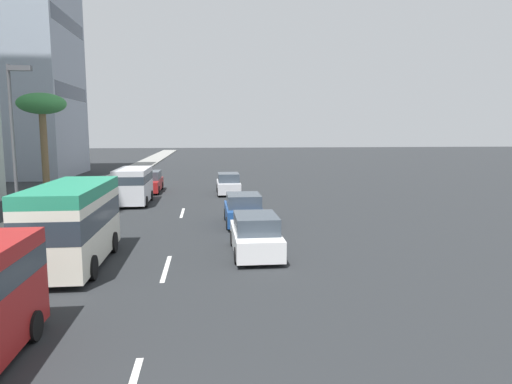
% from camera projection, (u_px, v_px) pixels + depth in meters
% --- Properties ---
extents(ground_plane, '(198.00, 198.00, 0.00)m').
position_uv_depth(ground_plane, '(188.00, 194.00, 35.96)').
color(ground_plane, '#26282B').
extents(sidewalk_right, '(162.00, 3.34, 0.15)m').
position_uv_depth(sidewalk_right, '(88.00, 194.00, 35.13)').
color(sidewalk_right, gray).
rests_on(sidewalk_right, ground_plane).
extents(lane_stripe_mid, '(3.20, 0.16, 0.01)m').
position_uv_depth(lane_stripe_mid, '(166.00, 268.00, 16.46)').
color(lane_stripe_mid, silver).
rests_on(lane_stripe_mid, ground_plane).
extents(lane_stripe_far, '(3.20, 0.16, 0.01)m').
position_uv_depth(lane_stripe_far, '(182.00, 213.00, 27.57)').
color(lane_stripe_far, silver).
rests_on(lane_stripe_far, ground_plane).
extents(minibus_lead, '(6.09, 2.33, 3.03)m').
position_uv_depth(minibus_lead, '(73.00, 222.00, 16.60)').
color(minibus_lead, silver).
rests_on(minibus_lead, ground_plane).
extents(van_second, '(4.79, 2.18, 2.43)m').
position_uv_depth(van_second, '(133.00, 184.00, 30.78)').
color(van_second, silver).
rests_on(van_second, ground_plane).
extents(car_third, '(4.25, 1.82, 1.66)m').
position_uv_depth(car_third, '(228.00, 184.00, 35.79)').
color(car_third, silver).
rests_on(car_third, ground_plane).
extents(car_fourth, '(4.77, 1.87, 1.69)m').
position_uv_depth(car_fourth, '(150.00, 182.00, 37.05)').
color(car_fourth, '#A51E1E').
rests_on(car_fourth, ground_plane).
extents(car_sixth, '(4.09, 1.93, 1.65)m').
position_uv_depth(car_sixth, '(243.00, 210.00, 24.11)').
color(car_sixth, '#1E478C').
rests_on(car_sixth, ground_plane).
extents(car_seventh, '(4.40, 1.87, 1.64)m').
position_uv_depth(car_seventh, '(255.00, 235.00, 18.31)').
color(car_seventh, white).
rests_on(car_seventh, ground_plane).
extents(pedestrian_near_lamp, '(0.32, 0.38, 1.80)m').
position_uv_depth(pedestrian_near_lamp, '(64.00, 191.00, 28.97)').
color(pedestrian_near_lamp, navy).
rests_on(pedestrian_near_lamp, sidewalk_right).
extents(palm_tree, '(2.84, 2.84, 7.08)m').
position_uv_depth(palm_tree, '(42.00, 109.00, 27.54)').
color(palm_tree, brown).
rests_on(palm_tree, sidewalk_right).
extents(street_lamp, '(0.24, 0.97, 7.45)m').
position_uv_depth(street_lamp, '(16.00, 137.00, 18.60)').
color(street_lamp, '#4C4C51').
rests_on(street_lamp, sidewalk_right).
extents(office_tower_far, '(12.51, 10.78, 30.44)m').
position_uv_depth(office_tower_far, '(17.00, 34.00, 48.37)').
color(office_tower_far, '#99A3B2').
rests_on(office_tower_far, ground_plane).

